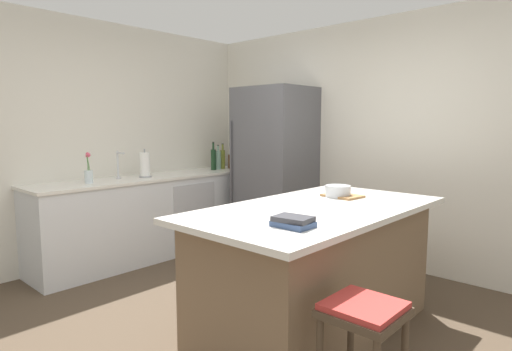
{
  "coord_description": "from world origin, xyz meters",
  "views": [
    {
      "loc": [
        1.99,
        -1.99,
        1.5
      ],
      "look_at": [
        -0.8,
        1.04,
        1.0
      ],
      "focal_mm": 29.81,
      "sensor_mm": 36.0,
      "label": 1
    }
  ],
  "objects_px": {
    "mixing_bowl": "(338,191)",
    "flower_vase": "(89,173)",
    "refrigerator": "(275,170)",
    "paper_towel_roll": "(145,165)",
    "syrup_bottle": "(231,161)",
    "olive_oil_bottle": "(223,159)",
    "whiskey_bottle": "(235,160)",
    "bar_stool": "(363,325)",
    "cutting_board": "(342,196)",
    "sink_faucet": "(118,164)",
    "cookbook_stack": "(293,222)",
    "gin_bottle": "(218,160)",
    "kitchen_island": "(316,268)",
    "wine_bottle": "(213,159)"
  },
  "relations": [
    {
      "from": "bar_stool",
      "to": "sink_faucet",
      "type": "relative_size",
      "value": 2.12
    },
    {
      "from": "mixing_bowl",
      "to": "bar_stool",
      "type": "bearing_deg",
      "value": -52.84
    },
    {
      "from": "mixing_bowl",
      "to": "cutting_board",
      "type": "bearing_deg",
      "value": 42.94
    },
    {
      "from": "sink_faucet",
      "to": "olive_oil_bottle",
      "type": "height_order",
      "value": "olive_oil_bottle"
    },
    {
      "from": "olive_oil_bottle",
      "to": "mixing_bowl",
      "type": "distance_m",
      "value": 2.47
    },
    {
      "from": "paper_towel_roll",
      "to": "flower_vase",
      "type": "bearing_deg",
      "value": -88.73
    },
    {
      "from": "kitchen_island",
      "to": "syrup_bottle",
      "type": "relative_size",
      "value": 7.64
    },
    {
      "from": "kitchen_island",
      "to": "mixing_bowl",
      "type": "distance_m",
      "value": 0.68
    },
    {
      "from": "syrup_bottle",
      "to": "olive_oil_bottle",
      "type": "bearing_deg",
      "value": -117.52
    },
    {
      "from": "cutting_board",
      "to": "refrigerator",
      "type": "bearing_deg",
      "value": 148.6
    },
    {
      "from": "mixing_bowl",
      "to": "olive_oil_bottle",
      "type": "bearing_deg",
      "value": 159.04
    },
    {
      "from": "sink_faucet",
      "to": "gin_bottle",
      "type": "xyz_separation_m",
      "value": [
        0.06,
        1.38,
        -0.03
      ]
    },
    {
      "from": "whiskey_bottle",
      "to": "refrigerator",
      "type": "bearing_deg",
      "value": -10.38
    },
    {
      "from": "bar_stool",
      "to": "whiskey_bottle",
      "type": "bearing_deg",
      "value": 144.92
    },
    {
      "from": "kitchen_island",
      "to": "refrigerator",
      "type": "xyz_separation_m",
      "value": [
        -1.55,
        1.37,
        0.5
      ]
    },
    {
      "from": "mixing_bowl",
      "to": "kitchen_island",
      "type": "bearing_deg",
      "value": -76.7
    },
    {
      "from": "flower_vase",
      "to": "wine_bottle",
      "type": "xyz_separation_m",
      "value": [
        -0.01,
        1.66,
        0.04
      ]
    },
    {
      "from": "olive_oil_bottle",
      "to": "wine_bottle",
      "type": "xyz_separation_m",
      "value": [
        0.03,
        -0.19,
        0.01
      ]
    },
    {
      "from": "syrup_bottle",
      "to": "kitchen_island",
      "type": "bearing_deg",
      "value": -31.21
    },
    {
      "from": "paper_towel_roll",
      "to": "mixing_bowl",
      "type": "relative_size",
      "value": 1.54
    },
    {
      "from": "refrigerator",
      "to": "bar_stool",
      "type": "relative_size",
      "value": 3.02
    },
    {
      "from": "bar_stool",
      "to": "paper_towel_roll",
      "type": "distance_m",
      "value": 3.26
    },
    {
      "from": "refrigerator",
      "to": "mixing_bowl",
      "type": "bearing_deg",
      "value": -32.59
    },
    {
      "from": "paper_towel_roll",
      "to": "gin_bottle",
      "type": "xyz_separation_m",
      "value": [
        -0.01,
        1.1,
        -0.01
      ]
    },
    {
      "from": "mixing_bowl",
      "to": "gin_bottle",
      "type": "bearing_deg",
      "value": 160.99
    },
    {
      "from": "syrup_bottle",
      "to": "olive_oil_bottle",
      "type": "height_order",
      "value": "olive_oil_bottle"
    },
    {
      "from": "sink_faucet",
      "to": "cookbook_stack",
      "type": "relative_size",
      "value": 1.31
    },
    {
      "from": "gin_bottle",
      "to": "mixing_bowl",
      "type": "height_order",
      "value": "gin_bottle"
    },
    {
      "from": "flower_vase",
      "to": "sink_faucet",
      "type": "bearing_deg",
      "value": 102.35
    },
    {
      "from": "whiskey_bottle",
      "to": "olive_oil_bottle",
      "type": "distance_m",
      "value": 0.2
    },
    {
      "from": "kitchen_island",
      "to": "cookbook_stack",
      "type": "height_order",
      "value": "cookbook_stack"
    },
    {
      "from": "syrup_bottle",
      "to": "gin_bottle",
      "type": "bearing_deg",
      "value": -100.27
    },
    {
      "from": "gin_bottle",
      "to": "cutting_board",
      "type": "relative_size",
      "value": 1.02
    },
    {
      "from": "bar_stool",
      "to": "flower_vase",
      "type": "distance_m",
      "value": 3.15
    },
    {
      "from": "kitchen_island",
      "to": "bar_stool",
      "type": "xyz_separation_m",
      "value": [
        0.74,
        -0.66,
        0.05
      ]
    },
    {
      "from": "cutting_board",
      "to": "sink_faucet",
      "type": "bearing_deg",
      "value": -165.36
    },
    {
      "from": "refrigerator",
      "to": "flower_vase",
      "type": "relative_size",
      "value": 6.26
    },
    {
      "from": "paper_towel_roll",
      "to": "cutting_board",
      "type": "bearing_deg",
      "value": 8.35
    },
    {
      "from": "syrup_bottle",
      "to": "mixing_bowl",
      "type": "distance_m",
      "value": 2.45
    },
    {
      "from": "wine_bottle",
      "to": "flower_vase",
      "type": "bearing_deg",
      "value": -89.71
    },
    {
      "from": "mixing_bowl",
      "to": "flower_vase",
      "type": "bearing_deg",
      "value": -156.85
    },
    {
      "from": "whiskey_bottle",
      "to": "cookbook_stack",
      "type": "relative_size",
      "value": 1.21
    },
    {
      "from": "wine_bottle",
      "to": "whiskey_bottle",
      "type": "bearing_deg",
      "value": 89.36
    },
    {
      "from": "bar_stool",
      "to": "wine_bottle",
      "type": "bearing_deg",
      "value": 149.92
    },
    {
      "from": "sink_faucet",
      "to": "mixing_bowl",
      "type": "relative_size",
      "value": 1.48
    },
    {
      "from": "kitchen_island",
      "to": "whiskey_bottle",
      "type": "height_order",
      "value": "whiskey_bottle"
    },
    {
      "from": "bar_stool",
      "to": "sink_faucet",
      "type": "bearing_deg",
      "value": 170.8
    },
    {
      "from": "flower_vase",
      "to": "whiskey_bottle",
      "type": "xyz_separation_m",
      "value": [
        -0.0,
        2.04,
        0.01
      ]
    },
    {
      "from": "flower_vase",
      "to": "olive_oil_bottle",
      "type": "distance_m",
      "value": 1.85
    },
    {
      "from": "kitchen_island",
      "to": "bar_stool",
      "type": "bearing_deg",
      "value": -41.97
    }
  ]
}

